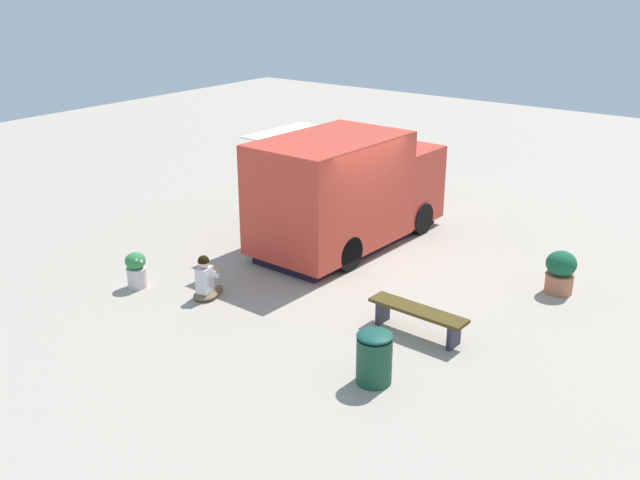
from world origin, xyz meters
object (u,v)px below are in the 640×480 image
planter_flowering_far (560,271)px  plaza_bench (417,315)px  person_customer (206,281)px  food_truck (347,193)px  planter_flowering_near (136,269)px  trash_bin (374,357)px

planter_flowering_far → plaza_bench: 3.38m
person_customer → food_truck: bearing=172.9°
food_truck → plaza_bench: 4.50m
planter_flowering_near → plaza_bench: bearing=106.4°
plaza_bench → trash_bin: (1.71, 0.24, 0.06)m
plaza_bench → trash_bin: bearing=7.9°
food_truck → plaza_bench: size_ratio=2.77×
food_truck → person_customer: size_ratio=5.75×
planter_flowering_near → plaza_bench: size_ratio=0.40×
person_customer → planter_flowering_near: size_ratio=1.20×
person_customer → trash_bin: bearing=81.6°
food_truck → person_customer: (3.90, -0.48, -0.87)m
planter_flowering_near → trash_bin: 5.56m
food_truck → person_customer: 4.02m
food_truck → plaza_bench: food_truck is taller
person_customer → planter_flowering_near: (0.47, -1.42, 0.04)m
planter_flowering_near → trash_bin: (0.14, 5.56, 0.05)m
person_customer → planter_flowering_near: bearing=-71.6°
person_customer → plaza_bench: person_customer is taller
food_truck → trash_bin: (4.51, 3.66, -0.78)m
food_truck → person_customer: food_truck is taller
plaza_bench → trash_bin: size_ratio=2.13×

